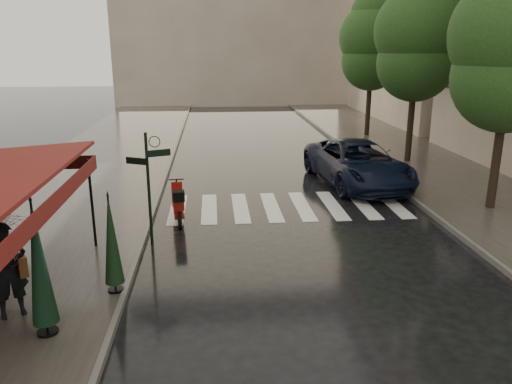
{
  "coord_description": "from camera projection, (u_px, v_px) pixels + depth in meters",
  "views": [
    {
      "loc": [
        0.55,
        -9.94,
        5.24
      ],
      "look_at": [
        1.67,
        3.08,
        1.4
      ],
      "focal_mm": 35.0,
      "sensor_mm": 36.0,
      "label": 1
    }
  ],
  "objects": [
    {
      "name": "crosswalk",
      "position": [
        287.0,
        206.0,
        16.91
      ],
      "size": [
        7.85,
        3.2,
        0.01
      ],
      "color": "silver",
      "rests_on": "ground"
    },
    {
      "name": "sidewalk_far",
      "position": [
        423.0,
        161.0,
        23.23
      ],
      "size": [
        5.5,
        60.0,
        0.12
      ],
      "primitive_type": "cube",
      "color": "#38332D",
      "rests_on": "ground"
    },
    {
      "name": "tree_far",
      "position": [
        372.0,
        42.0,
        28.36
      ],
      "size": [
        3.8,
        3.8,
        8.16
      ],
      "color": "black",
      "rests_on": "sidewalk_far"
    },
    {
      "name": "curb_far",
      "position": [
        364.0,
        162.0,
        23.0
      ],
      "size": [
        0.12,
        60.0,
        0.16
      ],
      "primitive_type": "cube",
      "color": "#595651",
      "rests_on": "ground"
    },
    {
      "name": "tree_mid",
      "position": [
        418.0,
        37.0,
        21.61
      ],
      "size": [
        3.8,
        3.8,
        8.34
      ],
      "color": "black",
      "rests_on": "sidewalk_far"
    },
    {
      "name": "parasol_back",
      "position": [
        111.0,
        240.0,
        10.51
      ],
      "size": [
        0.41,
        0.41,
        2.21
      ],
      "color": "black",
      "rests_on": "sidewalk_near"
    },
    {
      "name": "signpost",
      "position": [
        148.0,
        180.0,
        13.19
      ],
      "size": [
        1.17,
        0.29,
        3.1
      ],
      "color": "black",
      "rests_on": "ground"
    },
    {
      "name": "parked_car",
      "position": [
        357.0,
        163.0,
        19.47
      ],
      "size": [
        3.51,
        6.33,
        1.67
      ],
      "primitive_type": "imported",
      "rotation": [
        0.0,
        0.0,
        0.13
      ],
      "color": "black",
      "rests_on": "ground"
    },
    {
      "name": "tree_near",
      "position": [
        512.0,
        43.0,
        15.01
      ],
      "size": [
        3.8,
        3.8,
        7.99
      ],
      "color": "black",
      "rests_on": "sidewalk_far"
    },
    {
      "name": "scooter",
      "position": [
        178.0,
        205.0,
        15.27
      ],
      "size": [
        0.57,
        1.83,
        1.2
      ],
      "rotation": [
        0.0,
        0.0,
        0.12
      ],
      "color": "black",
      "rests_on": "ground"
    },
    {
      "name": "pedestrian_with_umbrella",
      "position": [
        3.0,
        234.0,
        9.39
      ],
      "size": [
        1.58,
        1.59,
        2.6
      ],
      "rotation": [
        0.0,
        0.0,
        0.56
      ],
      "color": "black",
      "rests_on": "sidewalk_near"
    },
    {
      "name": "sidewalk_near",
      "position": [
        100.0,
        168.0,
        22.02
      ],
      "size": [
        6.0,
        60.0,
        0.12
      ],
      "primitive_type": "cube",
      "color": "#38332D",
      "rests_on": "ground"
    },
    {
      "name": "curb_near",
      "position": [
        169.0,
        166.0,
        22.27
      ],
      "size": [
        0.12,
        60.0,
        0.16
      ],
      "primitive_type": "cube",
      "color": "#595651",
      "rests_on": "ground"
    },
    {
      "name": "ground",
      "position": [
        192.0,
        294.0,
        10.94
      ],
      "size": [
        120.0,
        120.0,
        0.0
      ],
      "primitive_type": "plane",
      "color": "black",
      "rests_on": "ground"
    },
    {
      "name": "parasol_front",
      "position": [
        39.0,
        263.0,
        8.85
      ],
      "size": [
        0.47,
        0.47,
        2.64
      ],
      "color": "black",
      "rests_on": "sidewalk_near"
    }
  ]
}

